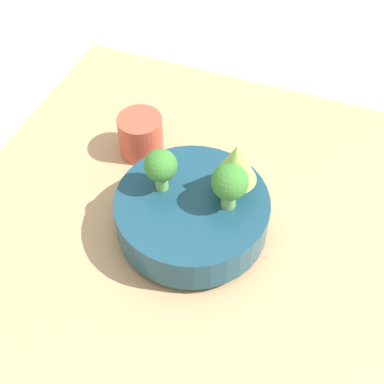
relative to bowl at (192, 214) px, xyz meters
name	(u,v)px	position (x,y,z in m)	size (l,w,h in m)	color
ground_plane	(197,247)	(0.00, 0.01, -0.09)	(6.00, 6.00, 0.00)	silver
table	(197,239)	(0.00, 0.01, -0.07)	(0.84, 0.84, 0.04)	tan
bowl	(192,214)	(0.00, 0.00, 0.00)	(0.25, 0.25, 0.08)	navy
broccoli_floret_front	(161,167)	(-0.01, -0.05, 0.08)	(0.05, 0.05, 0.08)	#7AB256
romanesco_piece_far	(236,164)	(-0.04, 0.05, 0.10)	(0.07, 0.07, 0.10)	#609347
broccoli_floret_back	(230,183)	(-0.01, 0.06, 0.08)	(0.06, 0.06, 0.08)	#7AB256
cup	(141,135)	(-0.14, -0.16, 0.00)	(0.08, 0.08, 0.08)	#C64C38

